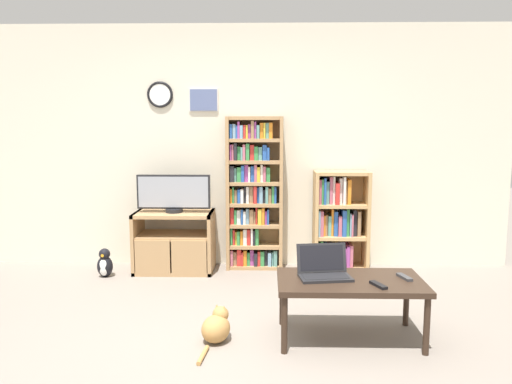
{
  "coord_description": "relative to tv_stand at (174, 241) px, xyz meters",
  "views": [
    {
      "loc": [
        0.29,
        -3.11,
        1.56
      ],
      "look_at": [
        0.19,
        1.26,
        0.95
      ],
      "focal_mm": 35.0,
      "sensor_mm": 36.0,
      "label": 1
    }
  ],
  "objects": [
    {
      "name": "ground_plane",
      "position": [
        0.69,
        -2.01,
        -0.32
      ],
      "size": [
        18.0,
        18.0,
        0.0
      ],
      "primitive_type": "plane",
      "color": "gray"
    },
    {
      "name": "wall_back",
      "position": [
        0.69,
        0.31,
        0.98
      ],
      "size": [
        5.83,
        0.09,
        2.6
      ],
      "color": "beige",
      "rests_on": "ground_plane"
    },
    {
      "name": "tv_stand",
      "position": [
        0.0,
        0.0,
        0.0
      ],
      "size": [
        0.82,
        0.48,
        0.63
      ],
      "color": "tan",
      "rests_on": "ground_plane"
    },
    {
      "name": "television",
      "position": [
        0.01,
        -0.01,
        0.52
      ],
      "size": [
        0.76,
        0.18,
        0.4
      ],
      "color": "black",
      "rests_on": "tv_stand"
    },
    {
      "name": "bookshelf_tall",
      "position": [
        0.83,
        0.15,
        0.49
      ],
      "size": [
        0.6,
        0.25,
        1.63
      ],
      "color": "tan",
      "rests_on": "ground_plane"
    },
    {
      "name": "bookshelf_short",
      "position": [
        1.74,
        0.12,
        0.19
      ],
      "size": [
        0.57,
        0.31,
        1.06
      ],
      "color": "tan",
      "rests_on": "ground_plane"
    },
    {
      "name": "coffee_table",
      "position": [
        1.58,
        -1.64,
        0.08
      ],
      "size": [
        1.04,
        0.58,
        0.45
      ],
      "color": "#332319",
      "rests_on": "ground_plane"
    },
    {
      "name": "laptop",
      "position": [
        1.4,
        -1.59,
        0.18
      ],
      "size": [
        0.4,
        0.3,
        0.23
      ],
      "rotation": [
        0.0,
        0.0,
        0.15
      ],
      "color": "#232326",
      "rests_on": "coffee_table"
    },
    {
      "name": "remote_near_laptop",
      "position": [
        1.98,
        -1.61,
        0.14
      ],
      "size": [
        0.09,
        0.17,
        0.02
      ],
      "rotation": [
        0.0,
        0.0,
        0.28
      ],
      "color": "#38383A",
      "rests_on": "coffee_table"
    },
    {
      "name": "remote_far_from_laptop",
      "position": [
        1.75,
        -1.8,
        0.14
      ],
      "size": [
        0.1,
        0.16,
        0.02
      ],
      "rotation": [
        0.0,
        0.0,
        0.39
      ],
      "color": "black",
      "rests_on": "coffee_table"
    },
    {
      "name": "cat",
      "position": [
        0.62,
        -1.72,
        -0.21
      ],
      "size": [
        0.28,
        0.51,
        0.26
      ],
      "rotation": [
        0.0,
        0.0,
        -0.5
      ],
      "color": "#B78447",
      "rests_on": "ground_plane"
    },
    {
      "name": "penguin_figurine",
      "position": [
        -0.68,
        -0.23,
        -0.19
      ],
      "size": [
        0.16,
        0.14,
        0.29
      ],
      "color": "black",
      "rests_on": "ground_plane"
    }
  ]
}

